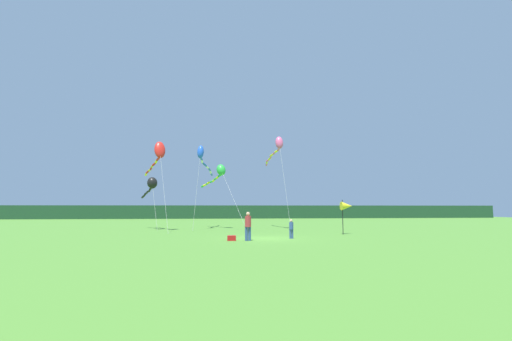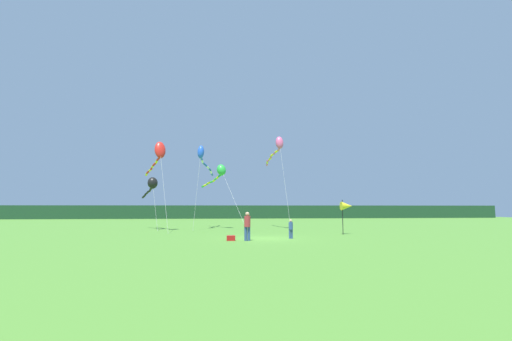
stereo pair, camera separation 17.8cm
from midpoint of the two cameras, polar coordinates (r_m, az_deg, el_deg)
ground_plane at (r=24.88m, az=1.30°, el=-10.91°), size 120.00×120.00×0.00m
distant_treeline at (r=69.66m, az=-3.54°, el=-6.70°), size 108.00×2.24×2.53m
person_adult at (r=23.07m, az=-1.52°, el=-8.73°), size 0.41×0.41×1.84m
person_child at (r=24.80m, az=5.51°, el=-9.20°), size 0.29×0.29×1.31m
cooler_box at (r=23.22m, az=-4.19°, el=-10.83°), size 0.55×0.38×0.33m
banner_flag_pole at (r=29.32m, az=14.25°, el=-5.61°), size 0.90×0.70×2.75m
kite_red at (r=34.31m, az=-15.63°, el=2.72°), size 3.73×8.53×8.34m
kite_blue at (r=36.37m, az=-8.79°, el=2.24°), size 1.65×8.04×8.37m
kite_rainbow at (r=36.10m, az=3.28°, el=3.84°), size 1.16×9.53×9.30m
kite_black at (r=35.86m, az=-16.65°, el=-2.13°), size 2.57×4.98×5.17m
kite_green at (r=36.53m, az=-6.06°, el=-0.22°), size 4.57×8.42×6.70m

